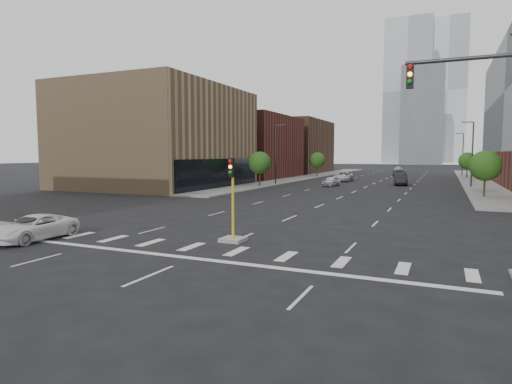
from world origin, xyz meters
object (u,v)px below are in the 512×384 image
Objects in this scene: car_mid_right at (401,179)px; parked_minivan at (33,228)px; median_traffic_signal at (233,223)px; car_near_left at (331,181)px; car_distant at (398,169)px; car_deep_right at (399,173)px; car_far_left at (343,176)px.

parked_minivan is at bearing -113.01° from car_mid_right.
parked_minivan is (-10.00, -3.92, -0.31)m from median_traffic_signal.
car_near_left is at bearing -152.81° from car_mid_right.
parked_minivan is (-9.06, -100.37, -0.10)m from car_distant.
car_deep_right is 78.32m from parked_minivan.
car_mid_right is at bearing -34.07° from car_far_left.
parked_minivan is (-4.25, -57.13, -0.16)m from car_far_left.
car_mid_right is 49.38m from car_distant.
car_mid_right is at bearing -79.60° from car_distant.
car_far_left is 21.60m from car_deep_right.
car_mid_right is 0.88× the size of car_far_left.
median_traffic_signal reaches higher than car_far_left.
car_near_left is 45.29m from parked_minivan.
car_far_left is 1.24× the size of parked_minivan.
car_mid_right is (8.99, 6.25, 0.16)m from car_near_left.
median_traffic_signal is 53.52m from car_far_left.
car_distant is at bearing 103.01° from car_deep_right.
car_deep_right is at bearing 79.70° from parked_minivan.
parked_minivan is (-14.11, -51.25, -0.19)m from car_mid_right.
median_traffic_signal reaches higher than car_deep_right.
car_distant is at bearing 82.98° from parked_minivan.
car_near_left is 12.17m from car_far_left.
car_distant is (3.94, 55.37, 0.07)m from car_near_left.
median_traffic_signal reaches higher than car_near_left.
parked_minivan is at bearing -97.48° from car_far_left.
car_mid_right reaches higher than car_deep_right.
car_distant reaches higher than car_near_left.
car_far_left is (-0.87, 12.14, 0.12)m from car_near_left.
car_mid_right is 26.36m from car_deep_right.
car_mid_right is at bearing 41.45° from car_near_left.
car_far_left is at bearing -102.69° from car_deep_right.
median_traffic_signal is 41.36m from car_near_left.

